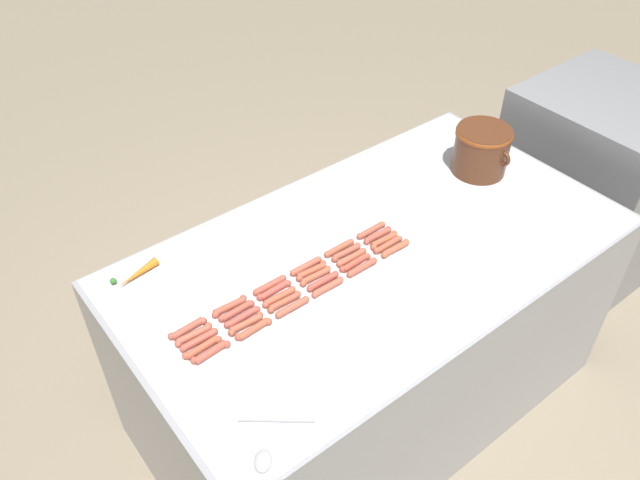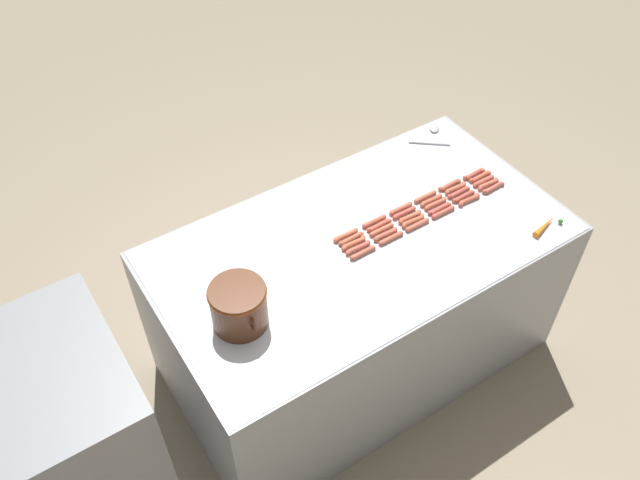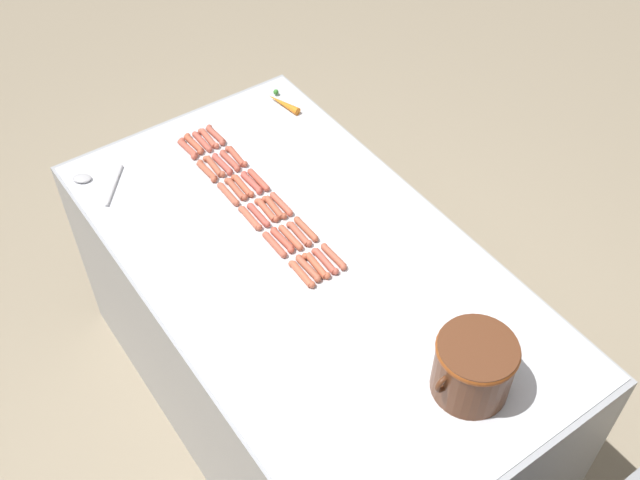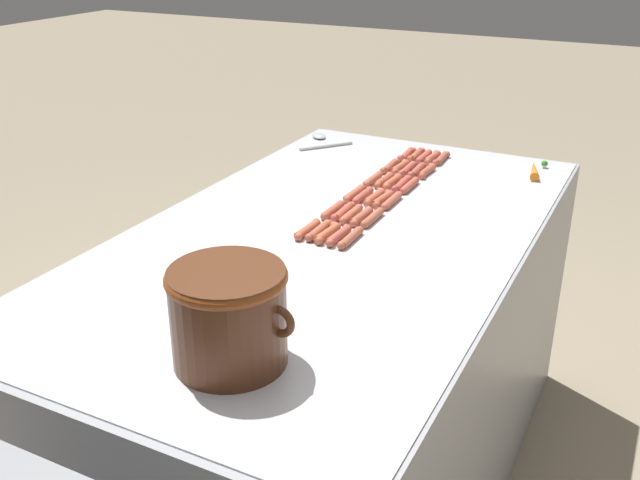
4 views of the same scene
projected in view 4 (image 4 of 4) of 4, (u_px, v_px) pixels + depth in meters
griddle_counter at (331, 367)px, 2.24m from camera, size 1.06×1.92×0.92m
hot_dog_0 at (441, 159)px, 2.62m from camera, size 0.03×0.14×0.02m
hot_dog_1 at (427, 171)px, 2.49m from camera, size 0.03×0.14×0.02m
hot_dog_2 at (410, 185)px, 2.36m from camera, size 0.02×0.14×0.02m
hot_dog_3 at (392, 201)px, 2.24m from camera, size 0.02×0.14×0.02m
hot_dog_4 at (373, 218)px, 2.11m from camera, size 0.03×0.14×0.02m
hot_dog_5 at (351, 238)px, 1.98m from camera, size 0.03×0.14×0.02m
hot_dog_6 at (432, 157)px, 2.64m from camera, size 0.03×0.14×0.02m
hot_dog_7 at (417, 170)px, 2.50m from camera, size 0.03×0.14×0.02m
hot_dog_8 at (402, 184)px, 2.38m from camera, size 0.03×0.14×0.02m
hot_dog_9 at (382, 199)px, 2.25m from camera, size 0.03×0.14×0.02m
hot_dog_10 at (361, 216)px, 2.12m from camera, size 0.03×0.14×0.02m
hot_dog_11 at (339, 236)px, 1.99m from camera, size 0.03×0.14×0.02m
hot_dog_12 at (424, 156)px, 2.65m from camera, size 0.03×0.14×0.02m
hot_dog_13 at (408, 169)px, 2.52m from camera, size 0.03×0.14×0.02m
hot_dog_14 at (392, 182)px, 2.40m from camera, size 0.03×0.14×0.02m
hot_dog_15 at (374, 197)px, 2.26m from camera, size 0.03×0.14×0.02m
hot_dog_16 at (351, 214)px, 2.13m from camera, size 0.02×0.14×0.02m
hot_dog_17 at (327, 233)px, 2.01m from camera, size 0.03×0.14×0.02m
hot_dog_18 at (416, 155)px, 2.67m from camera, size 0.03×0.14×0.02m
hot_dog_19 at (400, 167)px, 2.54m from camera, size 0.03×0.14×0.02m
hot_dog_20 at (384, 180)px, 2.41m from camera, size 0.03×0.14×0.02m
hot_dog_21 at (363, 196)px, 2.28m from camera, size 0.03×0.14×0.02m
hot_dog_22 at (343, 212)px, 2.15m from camera, size 0.03×0.14×0.02m
hot_dog_23 at (319, 230)px, 2.02m from camera, size 0.03×0.14×0.02m
hot_dog_24 at (407, 154)px, 2.67m from camera, size 0.03×0.14×0.02m
hot_dog_25 at (390, 166)px, 2.54m from camera, size 0.03×0.14×0.02m
hot_dog_26 at (373, 179)px, 2.42m from camera, size 0.03×0.14×0.02m
hot_dog_27 at (354, 194)px, 2.29m from camera, size 0.03×0.14×0.02m
hot_dog_28 at (333, 210)px, 2.16m from camera, size 0.02×0.14×0.02m
hot_dog_29 at (307, 229)px, 2.03m from camera, size 0.03×0.14×0.02m
bean_pot at (228, 312)px, 1.41m from camera, size 0.30×0.24×0.20m
serving_spoon at (321, 139)px, 2.86m from camera, size 0.20×0.23×0.02m
carrot at (535, 169)px, 2.50m from camera, size 0.07×0.18×0.03m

